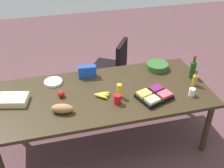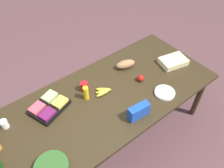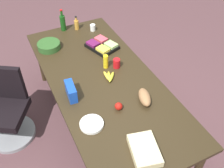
% 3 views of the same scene
% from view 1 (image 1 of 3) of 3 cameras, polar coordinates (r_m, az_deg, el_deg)
% --- Properties ---
extents(ground_plane, '(10.00, 10.00, 0.00)m').
position_cam_1_polar(ground_plane, '(3.64, -1.82, -11.65)').
color(ground_plane, brown).
extents(conference_table, '(2.51, 1.10, 0.76)m').
position_cam_1_polar(conference_table, '(3.19, -2.04, -2.80)').
color(conference_table, '#312515').
rests_on(conference_table, ground).
extents(office_chair, '(0.66, 0.66, 0.89)m').
position_cam_1_polar(office_chair, '(4.32, -0.20, 2.33)').
color(office_chair, gray).
rests_on(office_chair, ground).
extents(paper_plate_stack, '(0.24, 0.24, 0.03)m').
position_cam_1_polar(paper_plate_stack, '(3.39, -12.21, 0.42)').
color(paper_plate_stack, white).
rests_on(paper_plate_stack, conference_table).
extents(bread_loaf, '(0.26, 0.18, 0.10)m').
position_cam_1_polar(bread_loaf, '(2.88, -10.36, -5.09)').
color(bread_loaf, '#9A6D45').
rests_on(bread_loaf, conference_table).
extents(mustard_bottle, '(0.07, 0.07, 0.16)m').
position_cam_1_polar(mustard_bottle, '(3.04, 1.52, -1.40)').
color(mustard_bottle, yellow).
rests_on(mustard_bottle, conference_table).
extents(wine_bottle, '(0.07, 0.07, 0.30)m').
position_cam_1_polar(wine_bottle, '(3.52, 16.57, 3.02)').
color(wine_bottle, '#154715').
rests_on(wine_bottle, conference_table).
extents(fruit_platter, '(0.43, 0.38, 0.07)m').
position_cam_1_polar(fruit_platter, '(3.09, 8.84, -2.42)').
color(fruit_platter, black).
rests_on(fruit_platter, conference_table).
extents(paper_cup, '(0.09, 0.09, 0.09)m').
position_cam_1_polar(paper_cup, '(3.21, 16.40, -1.62)').
color(paper_cup, white).
rests_on(paper_cup, conference_table).
extents(apple_red, '(0.08, 0.08, 0.08)m').
position_cam_1_polar(apple_red, '(3.12, -10.59, -2.07)').
color(apple_red, '#B21810').
rests_on(apple_red, conference_table).
extents(red_solo_cup, '(0.08, 0.08, 0.11)m').
position_cam_1_polar(red_solo_cup, '(2.96, 1.16, -3.19)').
color(red_solo_cup, red).
rests_on(red_solo_cup, conference_table).
extents(salad_bowl, '(0.33, 0.33, 0.08)m').
position_cam_1_polar(salad_bowl, '(3.64, 9.46, 3.72)').
color(salad_bowl, '#2E5925').
rests_on(salad_bowl, conference_table).
extents(sheet_cake, '(0.36, 0.29, 0.07)m').
position_cam_1_polar(sheet_cake, '(3.18, -20.07, -3.10)').
color(sheet_cake, beige).
rests_on(sheet_cake, conference_table).
extents(chip_bag_blue, '(0.23, 0.10, 0.15)m').
position_cam_1_polar(chip_bag_blue, '(3.42, -5.22, 2.62)').
color(chip_bag_blue, '#1846B6').
rests_on(chip_bag_blue, conference_table).
extents(banana_bunch, '(0.20, 0.14, 0.04)m').
position_cam_1_polar(banana_bunch, '(3.08, -2.09, -2.28)').
color(banana_bunch, yellow).
rests_on(banana_bunch, conference_table).
extents(dressing_bottle, '(0.07, 0.07, 0.19)m').
position_cam_1_polar(dressing_bottle, '(3.39, 16.98, 0.84)').
color(dressing_bottle, gold).
rests_on(dressing_bottle, conference_table).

